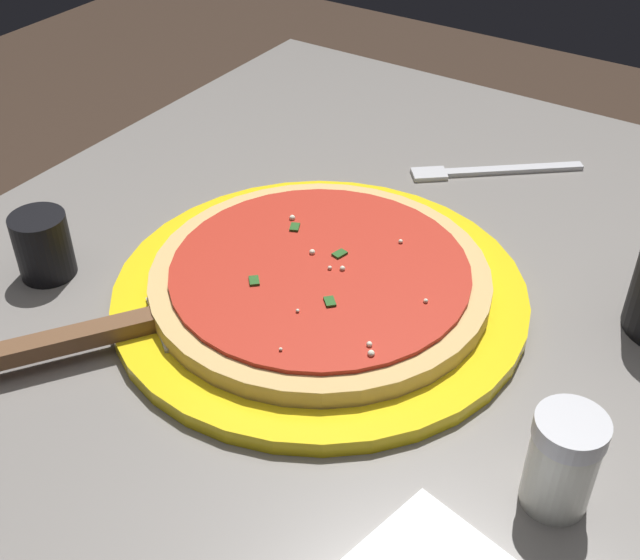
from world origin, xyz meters
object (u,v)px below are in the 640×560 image
serving_plate (320,292)px  parmesan_shaker (562,461)px  pizza_server (123,329)px  fork (487,171)px  cup_small_sauce (43,246)px  pizza (320,277)px

serving_plate → parmesan_shaker: (0.09, 0.24, 0.03)m
serving_plate → pizza_server: (0.14, -0.10, 0.01)m
fork → serving_plate: bearing=-6.5°
parmesan_shaker → cup_small_sauce: bearing=-88.8°
serving_plate → pizza_server: size_ratio=1.72×
cup_small_sauce → fork: 0.46m
pizza → pizza_server: bearing=-35.2°
pizza_server → pizza: bearing=144.8°
pizza_server → cup_small_sauce: bearing=-105.0°
pizza → fork: (-0.28, 0.03, -0.02)m
fork → pizza_server: bearing=-17.1°
pizza → cup_small_sauce: 0.25m
pizza_server → serving_plate: bearing=144.9°
fork → parmesan_shaker: size_ratio=2.10×
pizza_server → parmesan_shaker: parmesan_shaker is taller
pizza → parmesan_shaker: parmesan_shaker is taller
serving_plate → fork: serving_plate is taller
cup_small_sauce → fork: cup_small_sauce is taller
serving_plate → pizza_server: pizza_server is taller
pizza_server → parmesan_shaker: size_ratio=2.77×
parmesan_shaker → fork: bearing=-150.4°
serving_plate → parmesan_shaker: bearing=69.1°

